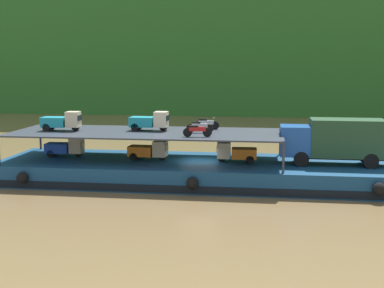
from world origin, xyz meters
TOP-DOWN VIEW (x-y plane):
  - ground_plane at (0.00, 0.00)m, footprint 400.00×400.00m
  - cargo_barge at (0.00, -0.03)m, footprint 28.19×8.20m
  - covered_lorry at (9.11, -0.05)m, footprint 7.88×2.39m
  - cargo_rack at (-3.80, 0.00)m, footprint 18.99×6.78m
  - mini_truck_lower_stern at (-10.04, 0.49)m, footprint 2.78×1.28m
  - mini_truck_lower_aft at (-3.67, -0.01)m, footprint 2.80×1.30m
  - mini_truck_lower_mid at (2.51, -0.06)m, footprint 2.77×1.25m
  - mini_truck_upper_stern at (-9.96, -0.20)m, footprint 2.78×1.27m
  - mini_truck_upper_mid at (-3.72, 0.68)m, footprint 2.78×1.26m
  - motorcycle_upper_port at (0.03, -2.04)m, footprint 1.89×0.55m
  - motorcycle_upper_centre at (-0.05, 0.00)m, footprint 1.90×0.55m
  - motorcycle_upper_stbd at (0.19, 2.03)m, footprint 1.90×0.55m

SIDE VIEW (x-z plane):
  - ground_plane at x=0.00m, z-range 0.00..0.00m
  - cargo_barge at x=0.00m, z-range 0.00..1.50m
  - mini_truck_lower_stern at x=-10.04m, z-range 1.50..2.88m
  - mini_truck_lower_aft at x=-3.67m, z-range 1.50..2.88m
  - mini_truck_lower_mid at x=2.51m, z-range 1.50..2.88m
  - covered_lorry at x=9.11m, z-range 1.64..4.74m
  - cargo_rack at x=-3.80m, z-range 2.44..4.44m
  - motorcycle_upper_port at x=0.03m, z-range 3.50..4.37m
  - motorcycle_upper_centre at x=-0.05m, z-range 3.50..4.37m
  - motorcycle_upper_stbd at x=0.19m, z-range 3.50..4.37m
  - mini_truck_upper_stern at x=-9.96m, z-range 3.50..4.88m
  - mini_truck_upper_mid at x=-3.72m, z-range 3.50..4.88m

